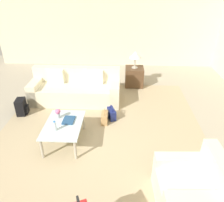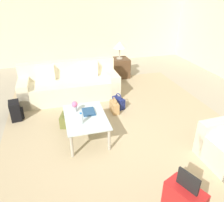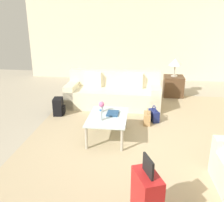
{
  "view_description": "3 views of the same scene",
  "coord_description": "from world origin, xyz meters",
  "px_view_note": "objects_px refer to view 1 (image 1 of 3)",
  "views": [
    {
      "loc": [
        3.03,
        0.6,
        2.89
      ],
      "look_at": [
        -0.97,
        0.42,
        0.66
      ],
      "focal_mm": 35.0,
      "sensor_mm": 36.0,
      "label": 1
    },
    {
      "loc": [
        2.88,
        -0.93,
        2.43
      ],
      "look_at": [
        -0.17,
        -0.08,
        0.8
      ],
      "focal_mm": 35.0,
      "sensor_mm": 36.0,
      "label": 2
    },
    {
      "loc": [
        3.82,
        0.1,
        2.22
      ],
      "look_at": [
        -0.55,
        -0.44,
        0.69
      ],
      "focal_mm": 40.0,
      "sensor_mm": 36.0,
      "label": 3
    }
  ],
  "objects_px": {
    "handbag_olive": "(55,122)",
    "coffee_table": "(64,126)",
    "water_bottle": "(55,126)",
    "flower_vase": "(58,113)",
    "handbag_tan": "(105,117)",
    "armchair": "(194,189)",
    "couch": "(76,90)",
    "coffee_table_book": "(69,120)",
    "side_table": "(134,77)",
    "table_lamp": "(135,55)",
    "handbag_navy": "(112,114)",
    "backpack_black": "(22,107)"
  },
  "relations": [
    {
      "from": "handbag_olive",
      "to": "coffee_table",
      "type": "bearing_deg",
      "value": 34.69
    },
    {
      "from": "water_bottle",
      "to": "flower_vase",
      "type": "distance_m",
      "value": 0.42
    },
    {
      "from": "coffee_table",
      "to": "handbag_tan",
      "type": "xyz_separation_m",
      "value": [
        -0.73,
        0.74,
        -0.25
      ]
    },
    {
      "from": "coffee_table",
      "to": "handbag_olive",
      "type": "distance_m",
      "value": 0.66
    },
    {
      "from": "armchair",
      "to": "flower_vase",
      "type": "bearing_deg",
      "value": -123.21
    },
    {
      "from": "armchair",
      "to": "handbag_tan",
      "type": "xyz_separation_m",
      "value": [
        -2.03,
        -1.42,
        -0.17
      ]
    },
    {
      "from": "couch",
      "to": "coffee_table_book",
      "type": "height_order",
      "value": "couch"
    },
    {
      "from": "couch",
      "to": "side_table",
      "type": "relative_size",
      "value": 4.09
    },
    {
      "from": "handbag_olive",
      "to": "coffee_table_book",
      "type": "bearing_deg",
      "value": 48.3
    },
    {
      "from": "water_bottle",
      "to": "side_table",
      "type": "height_order",
      "value": "water_bottle"
    },
    {
      "from": "coffee_table",
      "to": "couch",
      "type": "bearing_deg",
      "value": -176.8
    },
    {
      "from": "couch",
      "to": "flower_vase",
      "type": "xyz_separation_m",
      "value": [
        1.57,
        -0.05,
        0.26
      ]
    },
    {
      "from": "coffee_table_book",
      "to": "handbag_tan",
      "type": "height_order",
      "value": "coffee_table_book"
    },
    {
      "from": "table_lamp",
      "to": "handbag_navy",
      "type": "relative_size",
      "value": 1.41
    },
    {
      "from": "water_bottle",
      "to": "handbag_olive",
      "type": "bearing_deg",
      "value": -160.66
    },
    {
      "from": "side_table",
      "to": "backpack_black",
      "type": "relative_size",
      "value": 1.42
    },
    {
      "from": "coffee_table_book",
      "to": "backpack_black",
      "type": "height_order",
      "value": "coffee_table_book"
    },
    {
      "from": "coffee_table",
      "to": "backpack_black",
      "type": "xyz_separation_m",
      "value": [
        -1.0,
        -1.29,
        -0.19
      ]
    },
    {
      "from": "couch",
      "to": "handbag_olive",
      "type": "relative_size",
      "value": 6.5
    },
    {
      "from": "coffee_table",
      "to": "handbag_tan",
      "type": "relative_size",
      "value": 2.86
    },
    {
      "from": "coffee_table",
      "to": "table_lamp",
      "type": "relative_size",
      "value": 2.03
    },
    {
      "from": "water_bottle",
      "to": "coffee_table_book",
      "type": "distance_m",
      "value": 0.38
    },
    {
      "from": "handbag_tan",
      "to": "handbag_olive",
      "type": "xyz_separation_m",
      "value": [
        0.23,
        -1.09,
        0.0
      ]
    },
    {
      "from": "armchair",
      "to": "couch",
      "type": "bearing_deg",
      "value": -143.71
    },
    {
      "from": "backpack_black",
      "to": "table_lamp",
      "type": "bearing_deg",
      "value": 122.81
    },
    {
      "from": "armchair",
      "to": "handbag_tan",
      "type": "distance_m",
      "value": 2.49
    },
    {
      "from": "armchair",
      "to": "backpack_black",
      "type": "xyz_separation_m",
      "value": [
        -2.3,
        -3.46,
        -0.1
      ]
    },
    {
      "from": "water_bottle",
      "to": "backpack_black",
      "type": "distance_m",
      "value": 1.72
    },
    {
      "from": "couch",
      "to": "flower_vase",
      "type": "relative_size",
      "value": 11.35
    },
    {
      "from": "handbag_olive",
      "to": "handbag_navy",
      "type": "bearing_deg",
      "value": 108.19
    },
    {
      "from": "couch",
      "to": "flower_vase",
      "type": "distance_m",
      "value": 1.59
    },
    {
      "from": "handbag_navy",
      "to": "flower_vase",
      "type": "bearing_deg",
      "value": -56.68
    },
    {
      "from": "coffee_table_book",
      "to": "backpack_black",
      "type": "relative_size",
      "value": 0.72
    },
    {
      "from": "couch",
      "to": "table_lamp",
      "type": "height_order",
      "value": "table_lamp"
    },
    {
      "from": "flower_vase",
      "to": "side_table",
      "type": "bearing_deg",
      "value": 147.4
    },
    {
      "from": "coffee_table",
      "to": "table_lamp",
      "type": "height_order",
      "value": "table_lamp"
    },
    {
      "from": "coffee_table",
      "to": "side_table",
      "type": "relative_size",
      "value": 1.8
    },
    {
      "from": "coffee_table_book",
      "to": "handbag_tan",
      "type": "relative_size",
      "value": 0.8
    },
    {
      "from": "coffee_table",
      "to": "flower_vase",
      "type": "distance_m",
      "value": 0.32
    },
    {
      "from": "water_bottle",
      "to": "table_lamp",
      "type": "relative_size",
      "value": 0.4
    },
    {
      "from": "armchair",
      "to": "side_table",
      "type": "bearing_deg",
      "value": -170.74
    },
    {
      "from": "backpack_black",
      "to": "side_table",
      "type": "bearing_deg",
      "value": 122.81
    },
    {
      "from": "armchair",
      "to": "coffee_table_book",
      "type": "height_order",
      "value": "armchair"
    },
    {
      "from": "handbag_tan",
      "to": "backpack_black",
      "type": "relative_size",
      "value": 0.89
    },
    {
      "from": "water_bottle",
      "to": "flower_vase",
      "type": "relative_size",
      "value": 1.0
    },
    {
      "from": "flower_vase",
      "to": "handbag_tan",
      "type": "bearing_deg",
      "value": 119.85
    },
    {
      "from": "water_bottle",
      "to": "handbag_olive",
      "type": "relative_size",
      "value": 0.57
    },
    {
      "from": "handbag_olive",
      "to": "backpack_black",
      "type": "xyz_separation_m",
      "value": [
        -0.5,
        -0.94,
        0.06
      ]
    },
    {
      "from": "coffee_table_book",
      "to": "flower_vase",
      "type": "height_order",
      "value": "flower_vase"
    },
    {
      "from": "water_bottle",
      "to": "table_lamp",
      "type": "bearing_deg",
      "value": 151.93
    }
  ]
}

